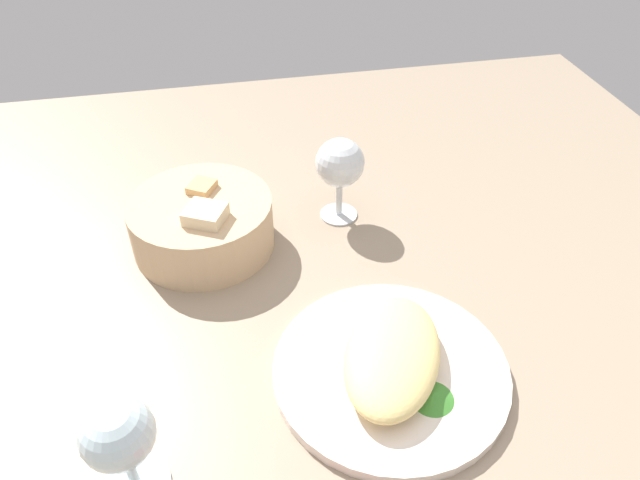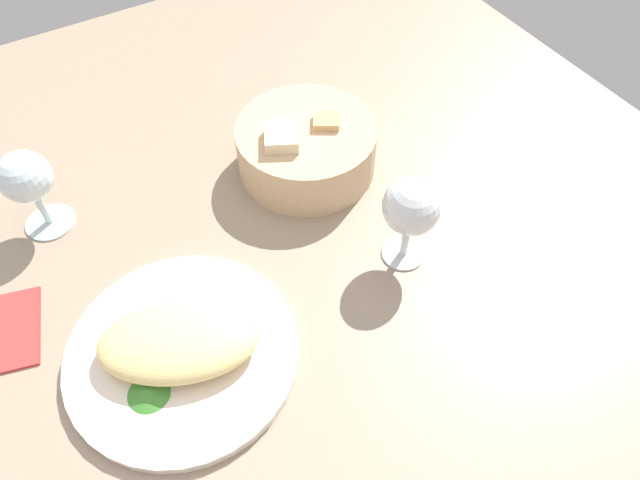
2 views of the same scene
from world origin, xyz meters
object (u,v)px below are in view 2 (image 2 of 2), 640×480
object	(u,v)px
plate	(183,353)
bread_basket	(306,148)
wine_glass_far	(27,181)
folded_napkin	(9,330)
wine_glass_near	(411,210)

from	to	relation	value
plate	bread_basket	size ratio (longest dim) A/B	1.35
wine_glass_far	folded_napkin	world-z (taller)	wine_glass_far
wine_glass_far	folded_napkin	distance (cm)	18.67
folded_napkin	bread_basket	bearing A→B (deg)	-67.95
folded_napkin	wine_glass_near	bearing A→B (deg)	-92.58
folded_napkin	wine_glass_far	bearing A→B (deg)	-16.39
wine_glass_near	folded_napkin	distance (cm)	50.18
plate	wine_glass_far	distance (cm)	30.16
wine_glass_near	folded_napkin	size ratio (longest dim) A/B	1.19
wine_glass_near	wine_glass_far	size ratio (longest dim) A/B	1.04
bread_basket	wine_glass_near	xyz separation A→B (cm)	(2.96, -20.39, 5.05)
plate	folded_napkin	world-z (taller)	plate
wine_glass_near	folded_napkin	world-z (taller)	wine_glass_near
bread_basket	wine_glass_far	world-z (taller)	wine_glass_far
plate	bread_basket	world-z (taller)	bread_basket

